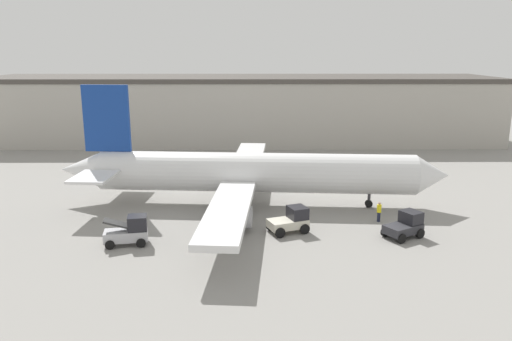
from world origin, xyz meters
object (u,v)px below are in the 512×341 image
Objects in this scene: airplane at (246,173)px; baggage_tug at (291,220)px; belt_loader_truck at (129,231)px; pushback_tug at (405,225)px; ground_crew_worker at (379,211)px.

baggage_tug is (3.72, -7.31, -2.19)m from airplane.
pushback_tug is at bearing -5.91° from belt_loader_truck.
baggage_tug is 9.08m from pushback_tug.
airplane is 8.49m from baggage_tug.
ground_crew_worker is 20.91m from belt_loader_truck.
belt_loader_truck is at bearing 169.93° from baggage_tug.
airplane is 10.71× the size of belt_loader_truck.
airplane is at bearing 95.12° from baggage_tug.
ground_crew_worker is at bearing 4.19° from belt_loader_truck.
belt_loader_truck is (-20.30, -5.02, 0.11)m from ground_crew_worker.
ground_crew_worker is 0.51× the size of belt_loader_truck.
belt_loader_truck is at bearing 152.75° from pushback_tug.
pushback_tug is (1.20, -3.59, 0.01)m from ground_crew_worker.
airplane is at bearing 57.19° from ground_crew_worker.
ground_crew_worker is 0.51× the size of pushback_tug.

